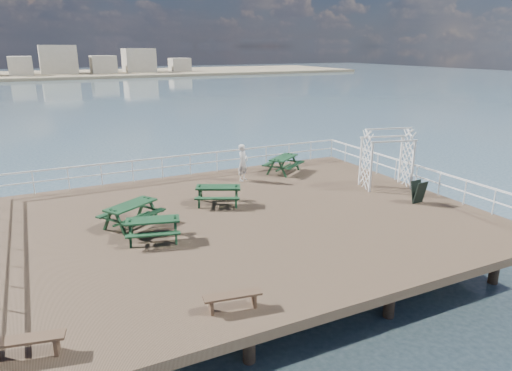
% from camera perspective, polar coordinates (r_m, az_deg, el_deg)
% --- Properties ---
extents(ground, '(18.00, 14.00, 0.30)m').
position_cam_1_polar(ground, '(17.97, -1.21, -4.37)').
color(ground, brown).
rests_on(ground, ground).
extents(sea_backdrop, '(300.00, 300.00, 9.20)m').
position_cam_1_polar(sea_backdrop, '(150.69, -19.27, 13.46)').
color(sea_backdrop, '#3B5563').
rests_on(sea_backdrop, ground).
extents(railing, '(17.77, 13.76, 1.10)m').
position_cam_1_polar(railing, '(19.86, -4.55, 0.79)').
color(railing, white).
rests_on(railing, ground).
extents(picnic_table_a, '(2.53, 2.40, 0.97)m').
position_cam_1_polar(picnic_table_a, '(17.45, -15.34, -2.97)').
color(picnic_table_a, '#13341C').
rests_on(picnic_table_a, ground).
extents(picnic_table_b, '(2.30, 2.14, 0.90)m').
position_cam_1_polar(picnic_table_b, '(19.20, -4.75, -0.72)').
color(picnic_table_b, '#13341C').
rests_on(picnic_table_b, ground).
extents(picnic_table_c, '(2.51, 2.42, 0.95)m').
position_cam_1_polar(picnic_table_c, '(24.07, 3.47, 3.06)').
color(picnic_table_c, '#13341C').
rests_on(picnic_table_c, ground).
extents(picnic_table_d, '(2.10, 1.85, 0.87)m').
position_cam_1_polar(picnic_table_d, '(16.01, -12.75, -4.83)').
color(picnic_table_d, '#13341C').
rests_on(picnic_table_d, ground).
extents(flat_bench_near, '(1.52, 0.58, 0.43)m').
position_cam_1_polar(flat_bench_near, '(11.86, -2.95, -13.86)').
color(flat_bench_near, brown).
rests_on(flat_bench_near, ground).
extents(flat_bench_far, '(1.66, 0.71, 0.46)m').
position_cam_1_polar(flat_bench_far, '(11.39, -26.87, -17.14)').
color(flat_bench_far, brown).
rests_on(flat_bench_far, ground).
extents(trellis_arbor, '(2.50, 1.74, 2.82)m').
position_cam_1_polar(trellis_arbor, '(22.23, 16.00, 2.95)').
color(trellis_arbor, white).
rests_on(trellis_arbor, ground).
extents(sandwich_board, '(0.62, 0.48, 0.97)m').
position_cam_1_polar(sandwich_board, '(20.51, 19.64, -0.80)').
color(sandwich_board, black).
rests_on(sandwich_board, ground).
extents(person, '(0.80, 0.75, 1.83)m').
position_cam_1_polar(person, '(22.49, -1.63, 2.88)').
color(person, silver).
rests_on(person, ground).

